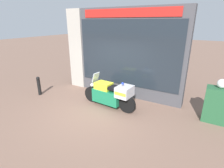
{
  "coord_description": "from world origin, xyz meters",
  "views": [
    {
      "loc": [
        3.38,
        -4.63,
        3.13
      ],
      "look_at": [
        0.09,
        1.09,
        0.75
      ],
      "focal_mm": 28.0,
      "sensor_mm": 36.0,
      "label": 1
    }
  ],
  "objects_px": {
    "street_bollard": "(39,85)",
    "white_helmet": "(222,84)",
    "utility_cabinet": "(216,105)",
    "paramedic_motorcycle": "(111,94)"
  },
  "relations": [
    {
      "from": "paramedic_motorcycle",
      "to": "white_helmet",
      "type": "distance_m",
      "value": 3.66
    },
    {
      "from": "white_helmet",
      "to": "street_bollard",
      "type": "relative_size",
      "value": 0.34
    },
    {
      "from": "paramedic_motorcycle",
      "to": "white_helmet",
      "type": "height_order",
      "value": "white_helmet"
    },
    {
      "from": "utility_cabinet",
      "to": "white_helmet",
      "type": "relative_size",
      "value": 4.06
    },
    {
      "from": "paramedic_motorcycle",
      "to": "street_bollard",
      "type": "xyz_separation_m",
      "value": [
        -3.38,
        -0.54,
        -0.11
      ]
    },
    {
      "from": "utility_cabinet",
      "to": "street_bollard",
      "type": "height_order",
      "value": "utility_cabinet"
    },
    {
      "from": "white_helmet",
      "to": "paramedic_motorcycle",
      "type": "bearing_deg",
      "value": -165.77
    },
    {
      "from": "white_helmet",
      "to": "street_bollard",
      "type": "bearing_deg",
      "value": -168.32
    },
    {
      "from": "street_bollard",
      "to": "white_helmet",
      "type": "bearing_deg",
      "value": 11.68
    },
    {
      "from": "white_helmet",
      "to": "street_bollard",
      "type": "height_order",
      "value": "white_helmet"
    }
  ]
}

